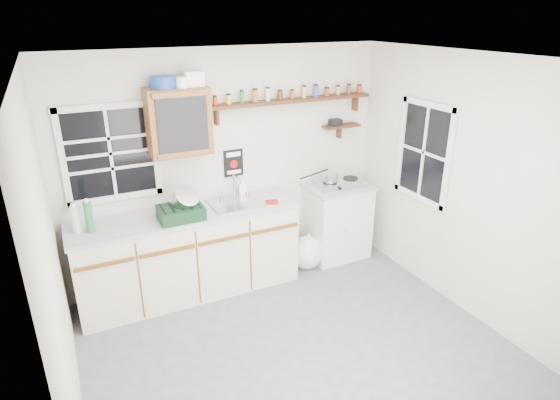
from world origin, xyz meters
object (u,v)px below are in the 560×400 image
at_px(main_cabinet, 190,253).
at_px(spice_shelf, 292,99).
at_px(hotplate, 340,183).
at_px(dish_rack, 182,209).
at_px(right_cabinet, 336,221).
at_px(upper_cabinet, 179,122).

relative_size(main_cabinet, spice_shelf, 1.21).
bearing_deg(main_cabinet, hotplate, 0.17).
bearing_deg(main_cabinet, spice_shelf, 9.24).
bearing_deg(dish_rack, spice_shelf, 13.47).
distance_m(main_cabinet, right_cabinet, 1.84).
distance_m(right_cabinet, spice_shelf, 1.58).
distance_m(right_cabinet, dish_rack, 1.99).
bearing_deg(spice_shelf, dish_rack, -166.63).
relative_size(main_cabinet, right_cabinet, 2.54).
height_order(main_cabinet, right_cabinet, main_cabinet).
xyz_separation_m(right_cabinet, upper_cabinet, (-1.80, 0.12, 1.37)).
bearing_deg(main_cabinet, dish_rack, -119.47).
relative_size(right_cabinet, hotplate, 1.50).
height_order(right_cabinet, spice_shelf, spice_shelf).
xyz_separation_m(upper_cabinet, spice_shelf, (1.27, 0.07, 0.11)).
bearing_deg(hotplate, spice_shelf, 166.60).
xyz_separation_m(main_cabinet, dish_rack, (-0.06, -0.11, 0.56)).
relative_size(right_cabinet, dish_rack, 2.12).
bearing_deg(right_cabinet, dish_rack, -175.82).
bearing_deg(spice_shelf, hotplate, -21.03).
height_order(upper_cabinet, dish_rack, upper_cabinet).
height_order(right_cabinet, dish_rack, dish_rack).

